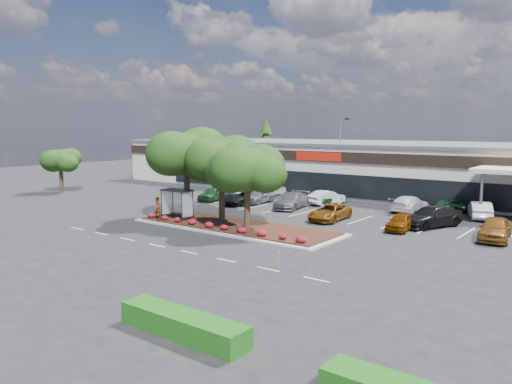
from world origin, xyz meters
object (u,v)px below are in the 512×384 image
Objects in this scene: survey_stake at (279,257)px; car_1 at (242,198)px; car_0 at (213,194)px; light_pole at (340,160)px.

car_1 is at bearing 134.04° from survey_stake.
survey_stake is 28.06m from car_0.
car_0 is at bearing 140.24° from survey_stake.
light_pole reaches higher than car_0.
survey_stake is at bearing -50.91° from car_0.
light_pole is 14.84m from car_1.
light_pole is at bearing 46.72° from car_0.
light_pole is 34.36m from survey_stake.
car_0 is at bearing 176.31° from car_1.
car_0 reaches higher than survey_stake.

